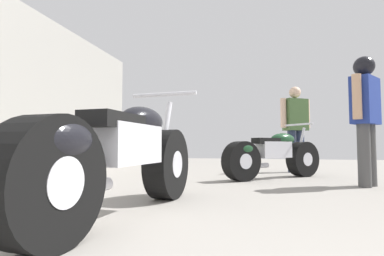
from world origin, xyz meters
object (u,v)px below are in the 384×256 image
Objects in this scene: motorcycle_maroon_cruiser at (124,157)px; mechanic_in_blue at (296,124)px; motorcycle_black_naked at (272,155)px; mechanic_with_helmet at (365,108)px.

mechanic_in_blue is (1.68, 4.29, 0.53)m from motorcycle_maroon_cruiser.
motorcycle_maroon_cruiser is 4.64m from mechanic_in_blue.
mechanic_in_blue is (0.51, 1.34, 0.60)m from motorcycle_black_naked.
motorcycle_black_naked is 1.50m from mechanic_with_helmet.
mechanic_with_helmet reaches higher than motorcycle_maroon_cruiser.
mechanic_in_blue is 1.01× the size of mechanic_with_helmet.
mechanic_in_blue is at bearing 68.60° from motorcycle_maroon_cruiser.
mechanic_in_blue reaches higher than motorcycle_black_naked.
motorcycle_maroon_cruiser is at bearing -111.64° from motorcycle_black_naked.
mechanic_in_blue is at bearing 69.12° from motorcycle_black_naked.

